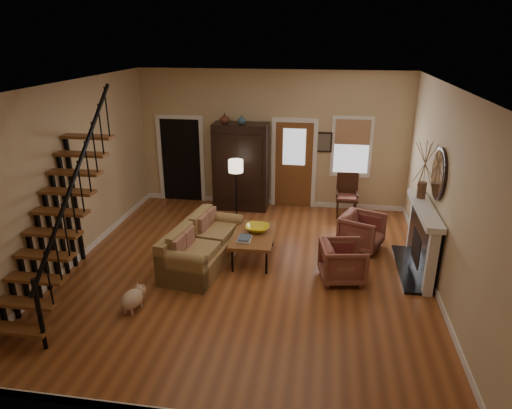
# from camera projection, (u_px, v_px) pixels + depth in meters

# --- Properties ---
(room) EXTENTS (7.00, 7.33, 3.30)m
(room) POSITION_uv_depth(u_px,v_px,m) (242.00, 164.00, 9.51)
(room) COLOR brown
(room) RESTS_ON ground
(staircase) EXTENTS (0.94, 2.80, 3.20)m
(staircase) POSITION_uv_depth(u_px,v_px,m) (54.00, 206.00, 6.99)
(staircase) COLOR brown
(staircase) RESTS_ON ground
(fireplace) EXTENTS (0.33, 1.95, 2.30)m
(fireplace) POSITION_uv_depth(u_px,v_px,m) (425.00, 234.00, 8.10)
(fireplace) COLOR black
(fireplace) RESTS_ON ground
(armoire) EXTENTS (1.30, 0.60, 2.10)m
(armoire) POSITION_uv_depth(u_px,v_px,m) (241.00, 167.00, 11.00)
(armoire) COLOR black
(armoire) RESTS_ON ground
(vase_a) EXTENTS (0.24, 0.24, 0.25)m
(vase_a) POSITION_uv_depth(u_px,v_px,m) (225.00, 118.00, 10.54)
(vase_a) COLOR #4C2619
(vase_a) RESTS_ON armoire
(vase_b) EXTENTS (0.20, 0.20, 0.21)m
(vase_b) POSITION_uv_depth(u_px,v_px,m) (242.00, 120.00, 10.49)
(vase_b) COLOR #334C60
(vase_b) RESTS_ON armoire
(sofa) EXTENTS (1.19, 2.18, 0.77)m
(sofa) POSITION_uv_depth(u_px,v_px,m) (203.00, 245.00, 8.48)
(sofa) COLOR olive
(sofa) RESTS_ON ground
(coffee_table) EXTENTS (0.81, 1.35, 0.51)m
(coffee_table) POSITION_uv_depth(u_px,v_px,m) (254.00, 246.00, 8.73)
(coffee_table) COLOR brown
(coffee_table) RESTS_ON ground
(bowl) EXTENTS (0.45, 0.45, 0.11)m
(bowl) POSITION_uv_depth(u_px,v_px,m) (257.00, 228.00, 8.75)
(bowl) COLOR yellow
(bowl) RESTS_ON coffee_table
(books) EXTENTS (0.24, 0.33, 0.06)m
(books) POSITION_uv_depth(u_px,v_px,m) (244.00, 239.00, 8.37)
(books) COLOR beige
(books) RESTS_ON coffee_table
(armchair_left) EXTENTS (0.88, 0.86, 0.69)m
(armchair_left) POSITION_uv_depth(u_px,v_px,m) (343.00, 262.00, 7.93)
(armchair_left) COLOR maroon
(armchair_left) RESTS_ON ground
(armchair_right) EXTENTS (1.02, 1.01, 0.72)m
(armchair_right) POSITION_uv_depth(u_px,v_px,m) (362.00, 232.00, 9.10)
(armchair_right) COLOR maroon
(armchair_right) RESTS_ON ground
(floor_lamp) EXTENTS (0.36, 0.36, 1.44)m
(floor_lamp) POSITION_uv_depth(u_px,v_px,m) (236.00, 191.00, 10.33)
(floor_lamp) COLOR black
(floor_lamp) RESTS_ON ground
(side_chair) EXTENTS (0.54, 0.54, 1.02)m
(side_chair) POSITION_uv_depth(u_px,v_px,m) (347.00, 196.00, 10.63)
(side_chair) COLOR #3A1E12
(side_chair) RESTS_ON ground
(dog) EXTENTS (0.38, 0.54, 0.36)m
(dog) POSITION_uv_depth(u_px,v_px,m) (132.00, 301.00, 7.10)
(dog) COLOR beige
(dog) RESTS_ON ground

